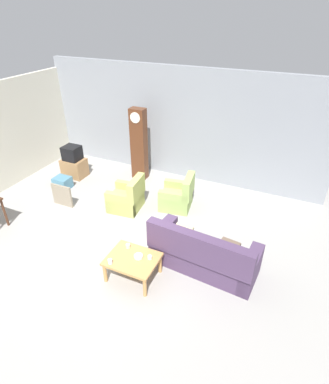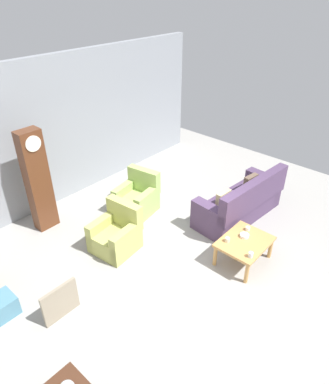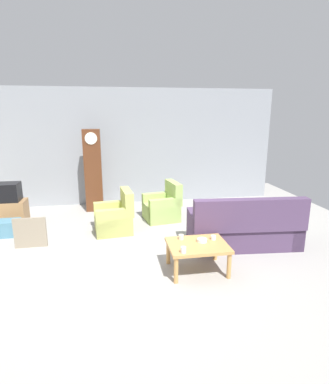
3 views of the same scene
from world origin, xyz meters
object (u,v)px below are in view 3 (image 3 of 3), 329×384
(coffee_table_wood, at_px, (198,248))
(framed_picture_leaning, at_px, (30,233))
(grandfather_clock, at_px, (93,171))
(bowl_white_stacked, at_px, (202,240))
(couch_floral, at_px, (244,229))
(armchair_olive_far, at_px, (163,207))
(cup_white_porcelain, at_px, (213,238))
(storage_box_blue, at_px, (8,228))
(tv_stand_cabinet, at_px, (11,212))
(armchair_olive_near, at_px, (115,218))
(tv_crt, at_px, (9,192))
(cup_cream_tall, at_px, (181,237))
(cup_blue_rimmed, at_px, (183,250))

(coffee_table_wood, relative_size, framed_picture_leaning, 1.60)
(grandfather_clock, height_order, bowl_white_stacked, grandfather_clock)
(couch_floral, xyz_separation_m, armchair_olive_far, (-1.29, 1.84, -0.05))
(coffee_table_wood, height_order, framed_picture_leaning, framed_picture_leaning)
(cup_white_porcelain, distance_m, bowl_white_stacked, 0.22)
(armchair_olive_far, height_order, storage_box_blue, armchair_olive_far)
(tv_stand_cabinet, height_order, storage_box_blue, tv_stand_cabinet)
(armchair_olive_far, height_order, cup_white_porcelain, armchair_olive_far)
(armchair_olive_near, height_order, storage_box_blue, armchair_olive_near)
(armchair_olive_far, bearing_deg, coffee_table_wood, -87.03)
(framed_picture_leaning, distance_m, storage_box_blue, 0.96)
(grandfather_clock, height_order, tv_crt, grandfather_clock)
(cup_cream_tall, bearing_deg, couch_floral, 21.67)
(cup_cream_tall, bearing_deg, bowl_white_stacked, -26.54)
(coffee_table_wood, distance_m, cup_white_porcelain, 0.35)
(couch_floral, distance_m, grandfather_clock, 4.18)
(armchair_olive_far, relative_size, storage_box_blue, 2.03)
(cup_cream_tall, bearing_deg, armchair_olive_near, 121.13)
(framed_picture_leaning, distance_m, bowl_white_stacked, 3.31)
(coffee_table_wood, height_order, tv_crt, tv_crt)
(armchair_olive_far, distance_m, coffee_table_wood, 2.61)
(armchair_olive_far, bearing_deg, cup_blue_rimmed, -93.32)
(cup_blue_rimmed, bearing_deg, framed_picture_leaning, 146.69)
(armchair_olive_far, bearing_deg, storage_box_blue, -172.34)
(tv_crt, xyz_separation_m, cup_cream_tall, (3.45, -2.66, -0.26))
(bowl_white_stacked, bearing_deg, tv_crt, 143.21)
(bowl_white_stacked, bearing_deg, armchair_olive_far, 95.18)
(armchair_olive_far, distance_m, grandfather_clock, 2.11)
(coffee_table_wood, height_order, bowl_white_stacked, bowl_white_stacked)
(storage_box_blue, bearing_deg, cup_white_porcelain, -27.78)
(grandfather_clock, xyz_separation_m, storage_box_blue, (-1.74, -1.50, -0.91))
(armchair_olive_near, bearing_deg, tv_stand_cabinet, 159.54)
(storage_box_blue, bearing_deg, couch_floral, -16.38)
(tv_crt, bearing_deg, framed_picture_leaning, -62.54)
(bowl_white_stacked, bearing_deg, coffee_table_wood, -144.40)
(armchair_olive_far, distance_m, tv_stand_cabinet, 3.55)
(coffee_table_wood, height_order, cup_blue_rimmed, cup_blue_rimmed)
(grandfather_clock, xyz_separation_m, framed_picture_leaning, (-1.12, -2.21, -0.78))
(tv_crt, height_order, bowl_white_stacked, tv_crt)
(tv_crt, xyz_separation_m, framed_picture_leaning, (0.76, -1.45, -0.47))
(couch_floral, height_order, cup_cream_tall, couch_floral)
(tv_stand_cabinet, xyz_separation_m, framed_picture_leaning, (0.76, -1.45, 0.02))
(coffee_table_wood, bearing_deg, grandfather_clock, 116.29)
(armchair_olive_far, relative_size, tv_stand_cabinet, 1.35)
(coffee_table_wood, xyz_separation_m, tv_stand_cabinet, (-3.67, 2.89, -0.12))
(couch_floral, distance_m, tv_crt, 5.28)
(tv_stand_cabinet, relative_size, cup_blue_rimmed, 7.09)
(couch_floral, height_order, framed_picture_leaning, couch_floral)
(armchair_olive_near, relative_size, bowl_white_stacked, 5.54)
(bowl_white_stacked, bearing_deg, tv_stand_cabinet, 143.21)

